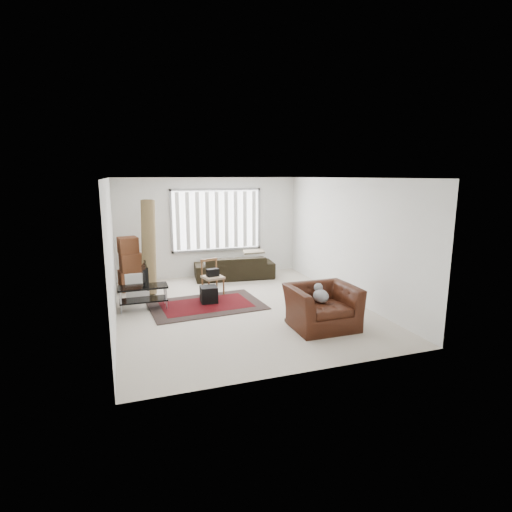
{
  "coord_description": "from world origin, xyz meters",
  "views": [
    {
      "loc": [
        -2.3,
        -7.73,
        2.74
      ],
      "look_at": [
        0.41,
        0.22,
        1.05
      ],
      "focal_mm": 28.0,
      "sensor_mm": 36.0,
      "label": 1
    }
  ],
  "objects": [
    {
      "name": "room",
      "position": [
        0.03,
        0.51,
        1.76
      ],
      "size": [
        6.0,
        6.02,
        2.71
      ],
      "color": "beige",
      "rests_on": "ground"
    },
    {
      "name": "persian_rug",
      "position": [
        -0.66,
        0.39,
        0.01
      ],
      "size": [
        2.47,
        1.75,
        0.02
      ],
      "color": "black",
      "rests_on": "ground"
    },
    {
      "name": "tv_stand",
      "position": [
        -1.95,
        0.58,
        0.36
      ],
      "size": [
        1.0,
        0.45,
        0.5
      ],
      "color": "black",
      "rests_on": "ground"
    },
    {
      "name": "tv",
      "position": [
        -1.95,
        0.58,
        0.73
      ],
      "size": [
        0.11,
        0.81,
        0.47
      ],
      "primitive_type": "imported",
      "rotation": [
        0.0,
        0.0,
        1.57
      ],
      "color": "black",
      "rests_on": "tv_stand"
    },
    {
      "name": "subwoofer",
      "position": [
        -0.57,
        0.54,
        0.2
      ],
      "size": [
        0.37,
        0.37,
        0.35
      ],
      "primitive_type": "cube",
      "rotation": [
        0.0,
        0.0,
        -0.04
      ],
      "color": "black",
      "rests_on": "persian_rug"
    },
    {
      "name": "moving_boxes",
      "position": [
        -2.15,
        2.19,
        0.6
      ],
      "size": [
        0.61,
        0.57,
        1.3
      ],
      "color": "brown",
      "rests_on": "ground"
    },
    {
      "name": "white_flatpack",
      "position": [
        -2.04,
        1.16,
        0.32
      ],
      "size": [
        0.51,
        0.2,
        0.64
      ],
      "primitive_type": "cube",
      "rotation": [
        -0.15,
        0.0,
        0.08
      ],
      "color": "silver",
      "rests_on": "ground"
    },
    {
      "name": "rolled_rug",
      "position": [
        -1.72,
        1.77,
        1.11
      ],
      "size": [
        0.48,
        0.83,
        2.21
      ],
      "primitive_type": "cylinder",
      "rotation": [
        -0.21,
        0.0,
        -0.21
      ],
      "color": "brown",
      "rests_on": "ground"
    },
    {
      "name": "sofa",
      "position": [
        0.55,
        2.45,
        0.41
      ],
      "size": [
        2.19,
        1.12,
        0.81
      ],
      "primitive_type": "imported",
      "rotation": [
        0.0,
        0.0,
        3.04
      ],
      "color": "black",
      "rests_on": "ground"
    },
    {
      "name": "side_chair",
      "position": [
        -0.34,
        1.18,
        0.46
      ],
      "size": [
        0.53,
        0.53,
        0.82
      ],
      "rotation": [
        0.0,
        0.0,
        0.21
      ],
      "color": "#8D775C",
      "rests_on": "ground"
    },
    {
      "name": "armchair",
      "position": [
        1.1,
        -1.52,
        0.45
      ],
      "size": [
        1.2,
        1.05,
        0.89
      ],
      "rotation": [
        0.0,
        0.0,
        -0.0
      ],
      "color": "#36150B",
      "rests_on": "ground"
    }
  ]
}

